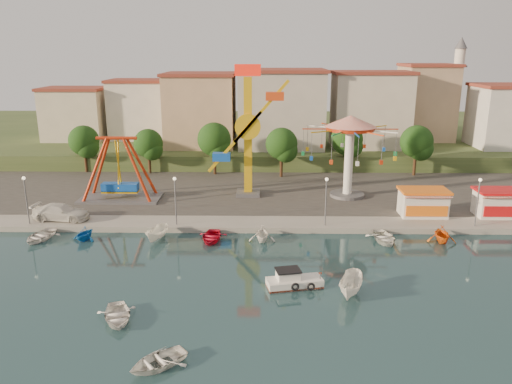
{
  "coord_description": "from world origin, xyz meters",
  "views": [
    {
      "loc": [
        1.36,
        -37.67,
        18.7
      ],
      "look_at": [
        0.57,
        14.0,
        4.0
      ],
      "focal_mm": 35.0,
      "sensor_mm": 36.0,
      "label": 1
    }
  ],
  "objects_px": {
    "pirate_ship_ride": "(119,170)",
    "wave_swinger": "(350,138)",
    "kamikaze_tower": "(251,135)",
    "cabin_motorboat": "(293,282)",
    "rowboat_a": "(117,315)",
    "skiff": "(351,286)",
    "van": "(61,212)"
  },
  "relations": [
    {
      "from": "rowboat_a",
      "to": "skiff",
      "type": "bearing_deg",
      "value": -5.28
    },
    {
      "from": "wave_swinger",
      "to": "skiff",
      "type": "xyz_separation_m",
      "value": [
        -3.82,
        -25.95,
        -7.37
      ]
    },
    {
      "from": "wave_swinger",
      "to": "van",
      "type": "xyz_separation_m",
      "value": [
        -33.16,
        -9.79,
        -6.71
      ]
    },
    {
      "from": "skiff",
      "to": "van",
      "type": "bearing_deg",
      "value": 170.98
    },
    {
      "from": "kamikaze_tower",
      "to": "cabin_motorboat",
      "type": "height_order",
      "value": "kamikaze_tower"
    },
    {
      "from": "pirate_ship_ride",
      "to": "van",
      "type": "bearing_deg",
      "value": -118.8
    },
    {
      "from": "rowboat_a",
      "to": "cabin_motorboat",
      "type": "bearing_deg",
      "value": 4.92
    },
    {
      "from": "skiff",
      "to": "pirate_ship_ride",
      "type": "bearing_deg",
      "value": 155.74
    },
    {
      "from": "pirate_ship_ride",
      "to": "wave_swinger",
      "type": "bearing_deg",
      "value": 3.55
    },
    {
      "from": "rowboat_a",
      "to": "van",
      "type": "xyz_separation_m",
      "value": [
        -11.92,
        20.26,
        1.09
      ]
    },
    {
      "from": "kamikaze_tower",
      "to": "van",
      "type": "relative_size",
      "value": 2.69
    },
    {
      "from": "pirate_ship_ride",
      "to": "kamikaze_tower",
      "type": "relative_size",
      "value": 0.61
    },
    {
      "from": "pirate_ship_ride",
      "to": "cabin_motorboat",
      "type": "height_order",
      "value": "pirate_ship_ride"
    },
    {
      "from": "skiff",
      "to": "cabin_motorboat",
      "type": "bearing_deg",
      "value": -178.78
    },
    {
      "from": "kamikaze_tower",
      "to": "wave_swinger",
      "type": "relative_size",
      "value": 1.42
    },
    {
      "from": "kamikaze_tower",
      "to": "cabin_motorboat",
      "type": "relative_size",
      "value": 3.44
    },
    {
      "from": "pirate_ship_ride",
      "to": "kamikaze_tower",
      "type": "xyz_separation_m",
      "value": [
        16.37,
        2.01,
        4.09
      ]
    },
    {
      "from": "wave_swinger",
      "to": "pirate_ship_ride",
      "type": "bearing_deg",
      "value": -176.45
    },
    {
      "from": "cabin_motorboat",
      "to": "van",
      "type": "distance_m",
      "value": 28.88
    },
    {
      "from": "cabin_motorboat",
      "to": "skiff",
      "type": "xyz_separation_m",
      "value": [
        4.49,
        -1.51,
        0.4
      ]
    },
    {
      "from": "pirate_ship_ride",
      "to": "skiff",
      "type": "distance_m",
      "value": 34.91
    },
    {
      "from": "pirate_ship_ride",
      "to": "cabin_motorboat",
      "type": "distance_m",
      "value": 30.78
    },
    {
      "from": "rowboat_a",
      "to": "van",
      "type": "relative_size",
      "value": 0.64
    },
    {
      "from": "rowboat_a",
      "to": "van",
      "type": "bearing_deg",
      "value": 101.98
    },
    {
      "from": "skiff",
      "to": "van",
      "type": "xyz_separation_m",
      "value": [
        -29.34,
        16.17,
        0.66
      ]
    },
    {
      "from": "wave_swinger",
      "to": "van",
      "type": "height_order",
      "value": "wave_swinger"
    },
    {
      "from": "wave_swinger",
      "to": "rowboat_a",
      "type": "height_order",
      "value": "wave_swinger"
    },
    {
      "from": "kamikaze_tower",
      "to": "van",
      "type": "xyz_separation_m",
      "value": [
        -20.77,
        -10.01,
        -6.99
      ]
    },
    {
      "from": "cabin_motorboat",
      "to": "van",
      "type": "xyz_separation_m",
      "value": [
        -24.86,
        14.66,
        1.06
      ]
    },
    {
      "from": "pirate_ship_ride",
      "to": "wave_swinger",
      "type": "height_order",
      "value": "wave_swinger"
    },
    {
      "from": "kamikaze_tower",
      "to": "cabin_motorboat",
      "type": "distance_m",
      "value": 26.27
    },
    {
      "from": "wave_swinger",
      "to": "cabin_motorboat",
      "type": "distance_m",
      "value": 26.96
    }
  ]
}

